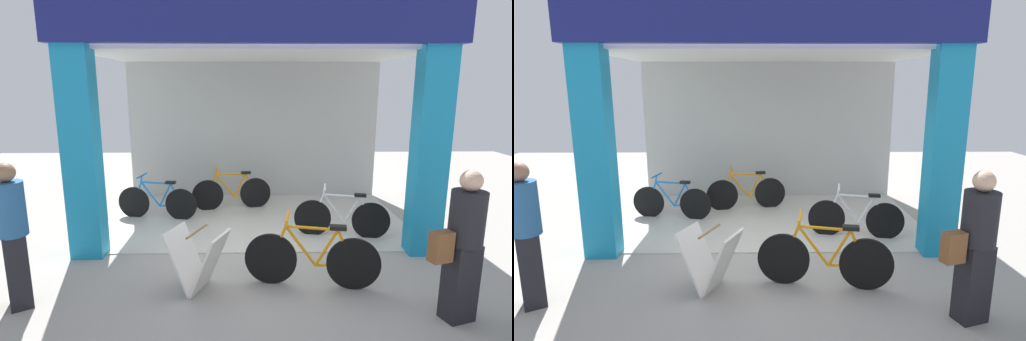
% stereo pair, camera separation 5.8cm
% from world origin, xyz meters
% --- Properties ---
extents(ground_plane, '(19.27, 19.27, 0.00)m').
position_xyz_m(ground_plane, '(0.00, 0.00, 0.00)').
color(ground_plane, '#9E9991').
rests_on(ground_plane, ground).
extents(shop_facade, '(5.84, 3.66, 3.75)m').
position_xyz_m(shop_facade, '(0.00, 1.76, 2.03)').
color(shop_facade, beige).
rests_on(shop_facade, ground).
extents(bicycle_inside_0, '(1.65, 0.45, 0.91)m').
position_xyz_m(bicycle_inside_0, '(-0.47, 2.30, 0.37)').
color(bicycle_inside_0, black).
rests_on(bicycle_inside_0, ground).
extents(bicycle_inside_1, '(1.58, 0.43, 0.87)m').
position_xyz_m(bicycle_inside_1, '(-1.91, 1.70, 0.35)').
color(bicycle_inside_1, black).
rests_on(bicycle_inside_1, ground).
extents(bicycle_inside_2, '(1.60, 0.44, 0.89)m').
position_xyz_m(bicycle_inside_2, '(1.47, 0.67, 0.36)').
color(bicycle_inside_2, black).
rests_on(bicycle_inside_2, ground).
extents(bicycle_parked_0, '(1.73, 0.48, 0.96)m').
position_xyz_m(bicycle_parked_0, '(0.68, -1.04, 0.38)').
color(bicycle_parked_0, black).
rests_on(bicycle_parked_0, ground).
extents(sandwich_board_sign, '(0.85, 0.75, 0.82)m').
position_xyz_m(sandwich_board_sign, '(-0.78, -1.12, 0.41)').
color(sandwich_board_sign, silver).
rests_on(sandwich_board_sign, ground).
extents(pedestrian_0, '(0.66, 0.45, 1.72)m').
position_xyz_m(pedestrian_0, '(2.18, -1.84, 0.90)').
color(pedestrian_0, black).
rests_on(pedestrian_0, ground).
extents(pedestrian_2, '(0.46, 0.46, 1.74)m').
position_xyz_m(pedestrian_2, '(-2.85, -1.45, 0.90)').
color(pedestrian_2, black).
rests_on(pedestrian_2, ground).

